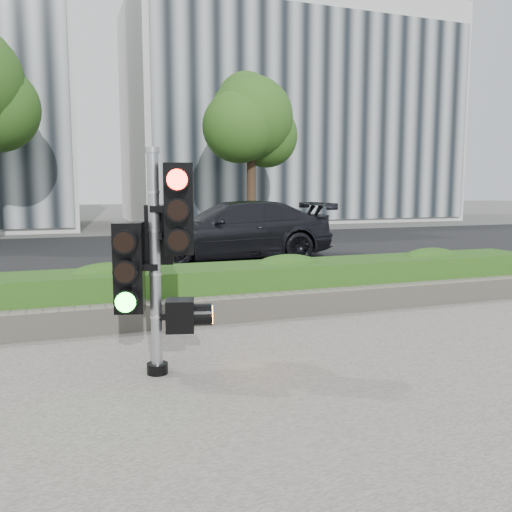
# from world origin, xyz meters

# --- Properties ---
(ground) EXTENTS (120.00, 120.00, 0.00)m
(ground) POSITION_xyz_m (0.00, 0.00, 0.00)
(ground) COLOR #51514C
(ground) RESTS_ON ground
(sidewalk) EXTENTS (16.00, 11.00, 0.03)m
(sidewalk) POSITION_xyz_m (0.00, -2.50, 0.01)
(sidewalk) COLOR #9E9389
(sidewalk) RESTS_ON ground
(road) EXTENTS (60.00, 13.00, 0.02)m
(road) POSITION_xyz_m (0.00, 10.00, 0.01)
(road) COLOR black
(road) RESTS_ON ground
(curb) EXTENTS (60.00, 0.25, 0.12)m
(curb) POSITION_xyz_m (0.00, 3.15, 0.06)
(curb) COLOR gray
(curb) RESTS_ON ground
(stone_wall) EXTENTS (12.00, 0.32, 0.34)m
(stone_wall) POSITION_xyz_m (0.00, 1.90, 0.20)
(stone_wall) COLOR gray
(stone_wall) RESTS_ON sidewalk
(hedge) EXTENTS (12.00, 1.00, 0.68)m
(hedge) POSITION_xyz_m (0.00, 2.55, 0.37)
(hedge) COLOR #4D882A
(hedge) RESTS_ON sidewalk
(building_right) EXTENTS (18.00, 10.00, 12.00)m
(building_right) POSITION_xyz_m (11.00, 25.00, 6.00)
(building_right) COLOR #B7B7B2
(building_right) RESTS_ON ground
(tree_right) EXTENTS (4.10, 3.58, 6.53)m
(tree_right) POSITION_xyz_m (5.48, 15.55, 4.48)
(tree_right) COLOR black
(tree_right) RESTS_ON ground
(traffic_signal) EXTENTS (0.81, 0.65, 2.22)m
(traffic_signal) POSITION_xyz_m (-0.93, 0.12, 1.26)
(traffic_signal) COLOR black
(traffic_signal) RESTS_ON sidewalk
(car_dark) EXTENTS (5.27, 2.24, 1.51)m
(car_dark) POSITION_xyz_m (2.41, 8.28, 0.78)
(car_dark) COLOR black
(car_dark) RESTS_ON road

